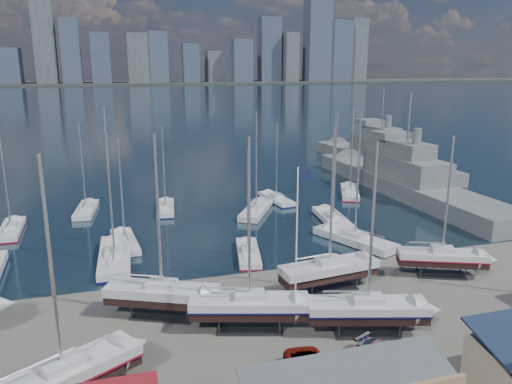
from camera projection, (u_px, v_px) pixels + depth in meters
name	position (u px, v px, depth m)	size (l,w,h in m)	color
ground	(274.00, 319.00, 42.08)	(1400.00, 1400.00, 0.00)	#605E59
water	(125.00, 98.00, 330.22)	(1400.00, 600.00, 0.40)	#1B3040
far_shore	(116.00, 83.00, 571.55)	(1400.00, 80.00, 2.20)	#2D332D
skyline	(107.00, 49.00, 554.25)	(639.14, 43.80, 107.69)	#475166
sailboat_cradle_1	(63.00, 377.00, 30.84)	(10.03, 7.39, 16.10)	#2D2D33
sailboat_cradle_2	(162.00, 294.00, 42.13)	(9.82, 6.50, 15.67)	#2D2D33
sailboat_cradle_3	(249.00, 306.00, 40.07)	(10.06, 5.35, 15.69)	#2D2D33
sailboat_cradle_4	(329.00, 269.00, 47.17)	(9.88, 3.77, 15.76)	#2D2D33
sailboat_cradle_5	(367.00, 309.00, 39.48)	(9.91, 5.21, 15.46)	#2D2D33
sailboat_cradle_6	(442.00, 257.00, 50.39)	(9.04, 5.68, 14.32)	#2D2D33
sailboat_moored_1	(11.00, 231.00, 63.77)	(2.75, 9.12, 13.54)	black
sailboat_moored_2	(86.00, 211.00, 72.44)	(3.54, 9.21, 13.56)	black
sailboat_moored_3	(115.00, 259.00, 54.33)	(3.77, 11.87, 17.57)	black
sailboat_moored_4	(125.00, 243.00, 59.29)	(3.30, 9.08, 13.42)	black
sailboat_moored_5	(166.00, 209.00, 73.37)	(3.49, 8.97, 13.06)	black
sailboat_moored_6	(248.00, 254.00, 55.81)	(4.05, 8.81, 12.71)	black
sailboat_moored_7	(256.00, 211.00, 72.19)	(7.59, 10.26, 15.40)	black
sailboat_moored_8	(276.00, 200.00, 78.45)	(3.68, 8.91, 12.93)	black
sailboat_moored_9	(355.00, 241.00, 59.99)	(7.16, 11.25, 16.51)	black
sailboat_moored_10	(333.00, 221.00, 67.77)	(4.08, 10.77, 15.71)	black
sailboat_moored_11	(350.00, 193.00, 82.47)	(6.50, 10.08, 14.67)	black
naval_ship_east	(404.00, 183.00, 83.54)	(8.69, 48.79, 18.38)	slate
naval_ship_west	(379.00, 158.00, 106.05)	(10.42, 44.14, 17.94)	slate
car_c	(310.00, 373.00, 33.43)	(2.61, 5.65, 1.57)	gray
car_d	(388.00, 356.00, 35.50)	(2.00, 4.92, 1.43)	gray
flagpole	(298.00, 229.00, 42.04)	(1.12, 0.12, 12.73)	white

